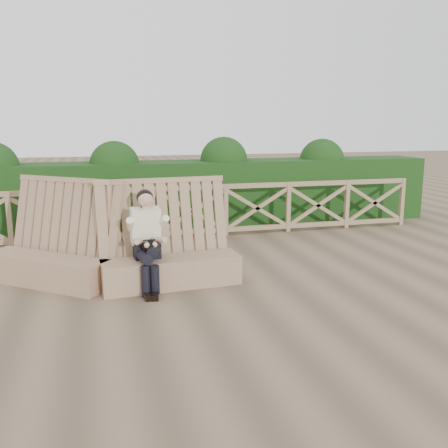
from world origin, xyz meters
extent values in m
plane|color=brown|center=(0.00, 0.00, 0.00)|extent=(60.00, 60.00, 0.00)
cube|color=#816349|center=(-2.74, 0.99, 0.22)|extent=(1.89, 1.67, 0.43)
cube|color=#816349|center=(-2.57, 1.20, 0.79)|extent=(1.85, 1.62, 1.55)
cube|color=#816349|center=(-0.94, 0.43, 0.22)|extent=(2.06, 0.64, 0.43)
cube|color=#816349|center=(-0.96, 0.69, 0.79)|extent=(2.05, 0.59, 1.55)
cube|color=black|center=(-1.29, 0.51, 0.55)|extent=(0.39, 0.29, 0.23)
cube|color=#EFE7C5|center=(-1.29, 0.56, 0.90)|extent=(0.44, 0.33, 0.55)
sphere|color=tan|center=(-1.29, 0.51, 1.30)|extent=(0.23, 0.23, 0.22)
sphere|color=black|center=(-1.29, 0.54, 1.32)|extent=(0.25, 0.25, 0.24)
cylinder|color=black|center=(-1.37, 0.28, 0.53)|extent=(0.19, 0.49, 0.16)
cylinder|color=black|center=(-1.20, 0.31, 0.60)|extent=(0.19, 0.49, 0.17)
cylinder|color=black|center=(-1.36, 0.05, 0.22)|extent=(0.13, 0.13, 0.43)
cylinder|color=black|center=(-1.24, 0.04, 0.22)|extent=(0.13, 0.13, 0.43)
cube|color=black|center=(-1.36, -0.04, 0.04)|extent=(0.11, 0.26, 0.08)
cube|color=black|center=(-1.25, -0.06, 0.04)|extent=(0.11, 0.26, 0.08)
cube|color=black|center=(-1.25, 0.32, 0.65)|extent=(0.22, 0.14, 0.14)
cube|color=black|center=(-1.26, 0.15, 0.72)|extent=(0.08, 0.10, 0.13)
cube|color=#907554|center=(0.00, 3.50, 1.05)|extent=(10.10, 0.07, 0.10)
cube|color=#907554|center=(0.00, 3.50, 0.12)|extent=(10.10, 0.07, 0.10)
cube|color=black|center=(0.00, 4.70, 0.75)|extent=(12.00, 1.20, 1.50)
camera|label=1|loc=(-2.02, -6.60, 2.38)|focal=40.00mm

